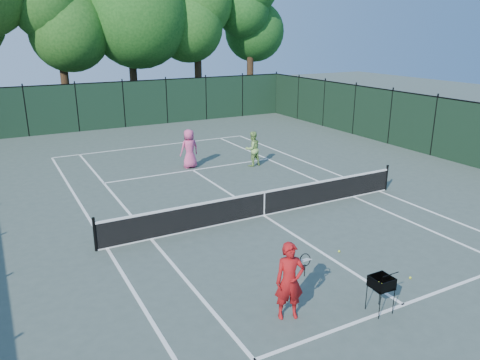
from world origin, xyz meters
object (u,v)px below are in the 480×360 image
ball_hopper (382,283)px  loose_ball_near_cart (410,278)px  player_pink (189,149)px  player_green (252,149)px  loose_ball_midcourt (339,251)px  coach (290,281)px

ball_hopper → loose_ball_near_cart: ball_hopper is taller
player_pink → loose_ball_near_cart: (1.04, -12.48, -0.89)m
player_green → ball_hopper: (-3.54, -12.04, -0.08)m
player_pink → ball_hopper: 13.21m
ball_hopper → loose_ball_near_cart: size_ratio=13.20×
ball_hopper → loose_ball_midcourt: (1.18, 2.81, -0.72)m
coach → loose_ball_midcourt: (3.14, 1.98, -0.88)m
player_pink → ball_hopper: (-0.77, -13.19, -0.17)m
player_green → loose_ball_midcourt: size_ratio=24.65×
player_green → loose_ball_near_cart: (-1.73, -11.33, -0.80)m
coach → player_pink: 12.66m
player_pink → loose_ball_midcourt: size_ratio=27.11×
coach → ball_hopper: size_ratio=2.03×
coach → player_green: bearing=83.3°
player_pink → ball_hopper: bearing=82.0°
loose_ball_midcourt → player_green: bearing=75.6°
ball_hopper → player_pink: bearing=91.6°
loose_ball_midcourt → loose_ball_near_cart: bearing=-73.3°
player_green → ball_hopper: player_green is taller
coach → loose_ball_near_cart: (3.77, -0.12, -0.88)m
coach → player_pink: bearing=97.0°
player_green → ball_hopper: bearing=66.3°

